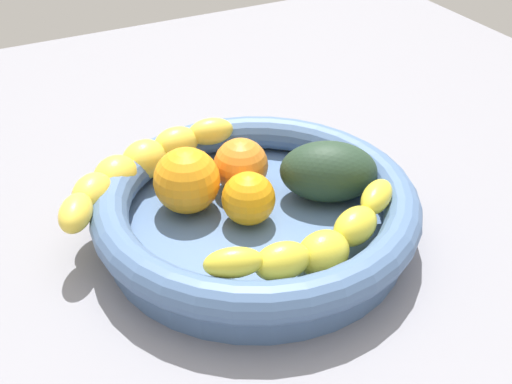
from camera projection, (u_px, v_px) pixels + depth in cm
name	position (u px, v px, depth cm)	size (l,w,h in cm)	color
kitchen_counter	(256.00, 249.00, 66.44)	(120.00, 120.00, 3.00)	gray
fruit_bowl	(256.00, 212.00, 63.91)	(30.60, 30.60, 5.81)	#4B6998
banana_draped_left	(318.00, 242.00, 57.03)	(20.84, 7.73, 4.72)	yellow
banana_draped_right	(137.00, 168.00, 66.62)	(21.48, 12.87, 4.37)	yellow
orange_front	(187.00, 181.00, 63.93)	(6.35, 6.35, 6.35)	orange
orange_mid_left	(246.00, 196.00, 62.98)	(5.03, 5.03, 5.03)	orange
orange_mid_right	(241.00, 165.00, 67.07)	(5.43, 5.43, 5.43)	orange
avocado_dark	(329.00, 172.00, 65.55)	(9.43, 6.18, 5.92)	#243B29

